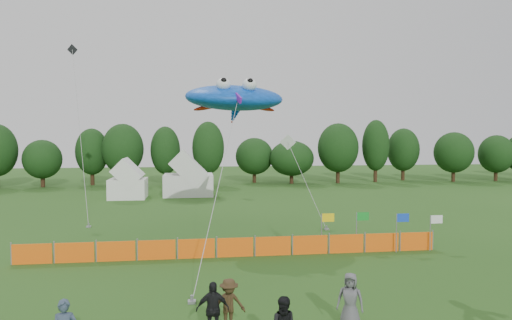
{
  "coord_description": "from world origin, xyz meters",
  "views": [
    {
      "loc": [
        -2.76,
        -14.33,
        6.28
      ],
      "look_at": [
        0.0,
        6.0,
        5.2
      ],
      "focal_mm": 32.0,
      "sensor_mm": 36.0,
      "label": 1
    }
  ],
  "objects": [
    {
      "name": "treeline",
      "position": [
        1.61,
        44.93,
        4.18
      ],
      "size": [
        104.57,
        8.78,
        8.36
      ],
      "color": "#382314",
      "rests_on": "ground"
    },
    {
      "name": "tent_left",
      "position": [
        -9.41,
        32.86,
        1.64
      ],
      "size": [
        3.68,
        3.68,
        3.24
      ],
      "color": "white",
      "rests_on": "ground"
    },
    {
      "name": "tent_right",
      "position": [
        -3.39,
        34.23,
        1.86
      ],
      "size": [
        5.21,
        4.17,
        3.68
      ],
      "color": "silver",
      "rests_on": "ground"
    },
    {
      "name": "barrier_fence",
      "position": [
        -0.69,
        9.01,
        0.5
      ],
      "size": [
        21.9,
        0.06,
        1.0
      ],
      "color": "#FD5F0E",
      "rests_on": "ground"
    },
    {
      "name": "flag_row",
      "position": [
        7.13,
        9.03,
        1.41
      ],
      "size": [
        6.73,
        0.71,
        2.12
      ],
      "color": "gray",
      "rests_on": "ground"
    },
    {
      "name": "spectator_c",
      "position": [
        -1.69,
        0.08,
        0.85
      ],
      "size": [
        1.21,
        0.87,
        1.69
      ],
      "primitive_type": "imported",
      "rotation": [
        0.0,
        0.0,
        0.24
      ],
      "color": "#3A2A17",
      "rests_on": "ground"
    },
    {
      "name": "spectator_d",
      "position": [
        -2.23,
        -0.37,
        0.88
      ],
      "size": [
        1.05,
        0.48,
        1.77
      ],
      "primitive_type": "imported",
      "rotation": [
        0.0,
        0.0,
        0.04
      ],
      "color": "black",
      "rests_on": "ground"
    },
    {
      "name": "spectator_e",
      "position": [
        2.28,
        -0.2,
        0.9
      ],
      "size": [
        1.04,
        0.91,
        1.8
      ],
      "primitive_type": "imported",
      "rotation": [
        0.0,
        0.0,
        -0.47
      ],
      "color": "#57565C",
      "rests_on": "ground"
    },
    {
      "name": "stingray_kite",
      "position": [
        -0.16,
        15.06,
        8.67
      ],
      "size": [
        7.22,
        20.51,
        9.84
      ],
      "color": "blue",
      "rests_on": "ground"
    },
    {
      "name": "small_kite_white",
      "position": [
        4.71,
        18.14,
        4.26
      ],
      "size": [
        2.52,
        4.62,
        6.43
      ],
      "color": "silver",
      "rests_on": "ground"
    },
    {
      "name": "small_kite_dark",
      "position": [
        -11.72,
        22.91,
        8.15
      ],
      "size": [
        3.47,
        8.46,
        14.02
      ],
      "color": "black",
      "rests_on": "ground"
    }
  ]
}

